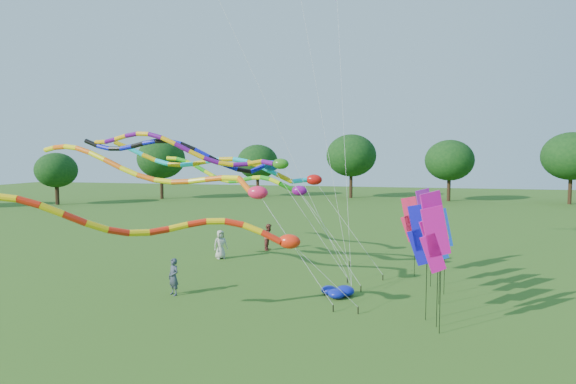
% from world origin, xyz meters
% --- Properties ---
extents(ground, '(160.00, 160.00, 0.00)m').
position_xyz_m(ground, '(0.00, 0.00, 0.00)').
color(ground, '#2C5917').
rests_on(ground, ground).
extents(tree_ring, '(118.02, 119.10, 9.71)m').
position_xyz_m(tree_ring, '(-0.93, -2.33, 5.31)').
color(tree_ring, '#382314').
rests_on(tree_ring, ground).
extents(tube_kite_red, '(11.88, 5.81, 5.77)m').
position_xyz_m(tube_kite_red, '(-3.10, -1.68, 3.74)').
color(tube_kite_red, black).
rests_on(tube_kite_red, ground).
extents(tube_kite_orange, '(15.76, 2.71, 7.73)m').
position_xyz_m(tube_kite_orange, '(-6.14, 2.41, 5.67)').
color(tube_kite_orange, black).
rests_on(tube_kite_orange, ground).
extents(tube_kite_purple, '(13.88, 1.31, 8.29)m').
position_xyz_m(tube_kite_purple, '(-4.75, 3.87, 6.65)').
color(tube_kite_purple, black).
rests_on(tube_kite_purple, ground).
extents(tube_kite_blue, '(13.65, 2.04, 7.93)m').
position_xyz_m(tube_kite_blue, '(-5.35, 4.33, 6.51)').
color(tube_kite_blue, black).
rests_on(tube_kite_blue, ground).
extents(tube_kite_cyan, '(14.53, 1.46, 7.84)m').
position_xyz_m(tube_kite_cyan, '(-3.90, 5.72, 5.89)').
color(tube_kite_cyan, black).
rests_on(tube_kite_cyan, ground).
extents(tube_kite_green, '(13.14, 3.39, 6.98)m').
position_xyz_m(tube_kite_green, '(-4.94, 11.17, 4.96)').
color(tube_kite_green, black).
rests_on(tube_kite_green, ground).
extents(banner_pole_green, '(1.16, 0.17, 4.15)m').
position_xyz_m(banner_pole_green, '(5.99, 5.91, 2.89)').
color(banner_pole_green, black).
rests_on(banner_pole_green, ground).
extents(banner_pole_blue_b, '(1.16, 0.08, 4.10)m').
position_xyz_m(banner_pole_blue_b, '(6.52, 4.67, 2.84)').
color(banner_pole_blue_b, black).
rests_on(banner_pole_blue_b, ground).
extents(banner_pole_magenta_a, '(1.09, 0.55, 5.26)m').
position_xyz_m(banner_pole_magenta_a, '(5.90, -0.01, 3.99)').
color(banner_pole_magenta_a, black).
rests_on(banner_pole_magenta_a, ground).
extents(banner_pole_magenta_b, '(1.14, 0.38, 4.76)m').
position_xyz_m(banner_pole_magenta_b, '(5.95, -0.64, 3.50)').
color(banner_pole_magenta_b, black).
rests_on(banner_pole_magenta_b, ground).
extents(banner_pole_blue_a, '(1.15, 0.33, 4.68)m').
position_xyz_m(banner_pole_blue_a, '(5.52, 0.86, 3.42)').
color(banner_pole_blue_a, black).
rests_on(banner_pole_blue_a, ground).
extents(banner_pole_orange, '(1.14, 0.37, 4.71)m').
position_xyz_m(banner_pole_orange, '(6.19, 3.10, 3.44)').
color(banner_pole_orange, black).
rests_on(banner_pole_orange, ground).
extents(banner_pole_violet, '(1.10, 0.54, 4.71)m').
position_xyz_m(banner_pole_violet, '(6.00, 9.15, 3.45)').
color(banner_pole_violet, black).
rests_on(banner_pole_violet, ground).
extents(banner_pole_red, '(1.15, 0.34, 4.35)m').
position_xyz_m(banner_pole_red, '(5.26, 7.91, 3.09)').
color(banner_pole_red, black).
rests_on(banner_pole_red, ground).
extents(blue_nylon_heap, '(1.05, 1.33, 0.45)m').
position_xyz_m(blue_nylon_heap, '(1.57, 3.09, 0.21)').
color(blue_nylon_heap, '#0C19A1').
rests_on(blue_nylon_heap, ground).
extents(person_a, '(1.05, 1.02, 1.82)m').
position_xyz_m(person_a, '(-6.33, 9.58, 0.91)').
color(person_a, '#B8B7A6').
rests_on(person_a, ground).
extents(person_b, '(0.76, 0.67, 1.74)m').
position_xyz_m(person_b, '(-5.58, 1.65, 0.87)').
color(person_b, '#383F4F').
rests_on(person_b, ground).
extents(person_c, '(0.71, 0.90, 1.82)m').
position_xyz_m(person_c, '(-4.09, 12.93, 0.91)').
color(person_c, brown).
rests_on(person_c, ground).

